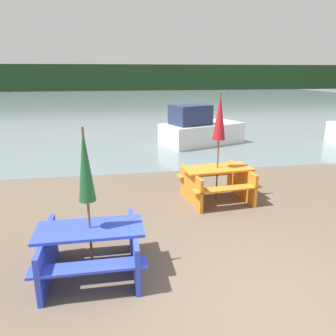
{
  "coord_description": "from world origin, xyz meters",
  "views": [
    {
      "loc": [
        -1.82,
        -3.22,
        2.89
      ],
      "look_at": [
        -0.67,
        3.62,
        0.85
      ],
      "focal_mm": 35.0,
      "sensor_mm": 36.0,
      "label": 1
    }
  ],
  "objects": [
    {
      "name": "boat",
      "position": [
        1.67,
        9.73,
        0.61
      ],
      "size": [
        3.64,
        2.68,
        1.63
      ],
      "rotation": [
        0.0,
        0.0,
        0.37
      ],
      "color": "silver",
      "rests_on": "water"
    },
    {
      "name": "picnic_table_orange",
      "position": [
        0.5,
        3.69,
        0.47
      ],
      "size": [
        1.68,
        1.53,
        0.78
      ],
      "rotation": [
        0.0,
        0.0,
        0.1
      ],
      "color": "orange",
      "rests_on": "ground_plane"
    },
    {
      "name": "water",
      "position": [
        0.0,
        31.06,
        -0.0
      ],
      "size": [
        60.0,
        50.0,
        0.0
      ],
      "color": "slate",
      "rests_on": "ground_plane"
    },
    {
      "name": "umbrella_darkgreen",
      "position": [
        -2.22,
        1.18,
        1.65
      ],
      "size": [
        0.24,
        0.24,
        2.2
      ],
      "color": "brown",
      "rests_on": "ground_plane"
    },
    {
      "name": "picnic_table_blue",
      "position": [
        -2.22,
        1.18,
        0.44
      ],
      "size": [
        1.54,
        1.39,
        0.74
      ],
      "rotation": [
        0.0,
        0.0,
        0.01
      ],
      "color": "blue",
      "rests_on": "ground_plane"
    },
    {
      "name": "ground_plane",
      "position": [
        0.0,
        0.0,
        0.0
      ],
      "size": [
        60.0,
        60.0,
        0.0
      ],
      "primitive_type": "plane",
      "color": "brown"
    },
    {
      "name": "far_treeline",
      "position": [
        0.0,
        51.06,
        2.0
      ],
      "size": [
        80.0,
        1.6,
        4.0
      ],
      "color": "#193319",
      "rests_on": "water"
    },
    {
      "name": "umbrella_crimson",
      "position": [
        0.5,
        3.69,
        1.92
      ],
      "size": [
        0.28,
        0.28,
        2.45
      ],
      "color": "brown",
      "rests_on": "ground_plane"
    }
  ]
}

